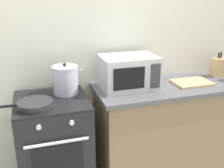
% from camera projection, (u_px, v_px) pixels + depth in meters
% --- Properties ---
extents(back_wall, '(4.40, 0.10, 2.50)m').
position_uv_depth(back_wall, '(112.00, 47.00, 2.63)').
color(back_wall, silver).
rests_on(back_wall, ground_plane).
extents(lower_cabinet_right, '(1.64, 0.56, 0.88)m').
position_uv_depth(lower_cabinet_right, '(178.00, 128.00, 2.75)').
color(lower_cabinet_right, '#8C7051').
rests_on(lower_cabinet_right, ground_plane).
extents(countertop_right, '(1.70, 0.60, 0.04)m').
position_uv_depth(countertop_right, '(182.00, 86.00, 2.60)').
color(countertop_right, '#59595E').
rests_on(countertop_right, lower_cabinet_right).
extents(stove, '(0.60, 0.64, 0.92)m').
position_uv_depth(stove, '(55.00, 147.00, 2.37)').
color(stove, black).
rests_on(stove, ground_plane).
extents(stock_pot, '(0.31, 0.23, 0.27)m').
position_uv_depth(stock_pot, '(65.00, 80.00, 2.32)').
color(stock_pot, silver).
rests_on(stock_pot, stove).
extents(frying_pan, '(0.47, 0.27, 0.05)m').
position_uv_depth(frying_pan, '(34.00, 104.00, 2.07)').
color(frying_pan, '#28282B').
rests_on(frying_pan, stove).
extents(microwave, '(0.50, 0.37, 0.30)m').
position_uv_depth(microwave, '(128.00, 72.00, 2.45)').
color(microwave, silver).
rests_on(microwave, countertop_right).
extents(cutting_board, '(0.36, 0.26, 0.02)m').
position_uv_depth(cutting_board, '(192.00, 83.00, 2.60)').
color(cutting_board, tan).
rests_on(cutting_board, countertop_right).
extents(knife_block, '(0.13, 0.10, 0.25)m').
position_uv_depth(knife_block, '(218.00, 67.00, 2.81)').
color(knife_block, tan).
rests_on(knife_block, countertop_right).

